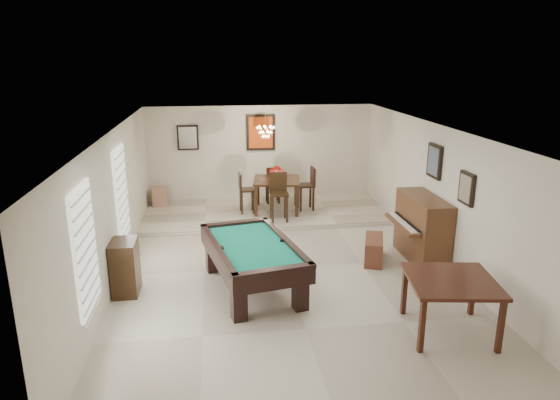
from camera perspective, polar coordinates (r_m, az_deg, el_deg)
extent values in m
cube|color=beige|center=(9.53, 0.48, -7.72)|extent=(6.00, 9.00, 0.02)
cube|color=silver|center=(13.43, -2.22, 5.22)|extent=(6.00, 0.04, 2.60)
cube|color=silver|center=(5.00, 8.04, -14.65)|extent=(6.00, 0.04, 2.60)
cube|color=silver|center=(9.16, -18.41, -0.83)|extent=(0.04, 9.00, 2.60)
cube|color=silver|center=(9.94, 17.89, 0.51)|extent=(0.04, 9.00, 2.60)
cube|color=white|center=(8.80, 0.52, 8.01)|extent=(6.00, 9.00, 0.04)
cube|color=beige|center=(12.53, -1.61, -1.44)|extent=(6.00, 2.50, 0.12)
cube|color=white|center=(7.09, -21.36, -5.21)|extent=(0.06, 1.00, 1.70)
cube|color=white|center=(9.70, -17.67, 0.77)|extent=(0.06, 1.00, 1.70)
cube|color=brown|center=(9.87, 10.66, -5.58)|extent=(0.59, 0.92, 0.47)
cube|color=black|center=(8.77, -17.26, -7.36)|extent=(0.41, 0.61, 0.92)
cube|color=tan|center=(13.29, -13.56, 0.39)|extent=(0.43, 0.51, 0.43)
cube|color=#D84C14|center=(13.29, -2.23, 7.73)|extent=(0.75, 0.06, 0.95)
cube|color=white|center=(13.26, -10.49, 7.02)|extent=(0.55, 0.06, 0.65)
cube|color=slate|center=(10.05, 17.26, 4.26)|extent=(0.06, 0.55, 0.65)
cube|color=gray|center=(8.96, 20.55, 1.25)|extent=(0.06, 0.45, 0.55)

